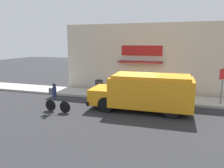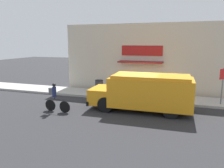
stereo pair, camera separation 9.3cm
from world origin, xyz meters
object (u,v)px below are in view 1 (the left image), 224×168
object	(u,v)px
stop_sign_post	(223,80)
trash_bin	(99,87)
cyclist	(55,98)
school_bus	(145,92)

from	to	relation	value
stop_sign_post	trash_bin	bearing A→B (deg)	176.80
trash_bin	cyclist	bearing A→B (deg)	-100.93
cyclist	trash_bin	distance (m)	4.38
school_bus	cyclist	distance (m)	4.86
stop_sign_post	trash_bin	size ratio (longest dim) A/B	2.29
school_bus	trash_bin	world-z (taller)	school_bus
school_bus	stop_sign_post	size ratio (longest dim) A/B	2.62
cyclist	stop_sign_post	world-z (taller)	stop_sign_post
stop_sign_post	cyclist	bearing A→B (deg)	-155.96
school_bus	trash_bin	size ratio (longest dim) A/B	6.00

